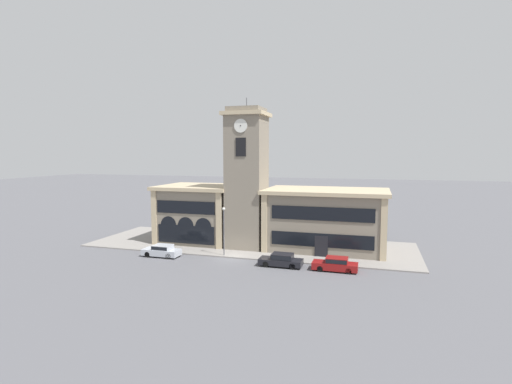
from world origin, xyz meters
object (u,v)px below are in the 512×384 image
(parked_car_mid, at_px, (281,260))
(street_lamp, at_px, (224,224))
(parked_car_near, at_px, (162,250))
(parked_car_far, at_px, (336,264))

(parked_car_mid, distance_m, street_lamp, 8.22)
(parked_car_near, xyz_separation_m, street_lamp, (6.94, 2.06, 3.13))
(parked_car_mid, height_order, street_lamp, street_lamp)
(parked_car_mid, bearing_deg, street_lamp, -15.31)
(parked_car_mid, xyz_separation_m, parked_car_far, (5.68, 0.00, 0.01))
(street_lamp, bearing_deg, parked_car_mid, -15.74)
(parked_car_near, distance_m, street_lamp, 7.89)
(parked_car_mid, relative_size, street_lamp, 0.82)
(parked_car_far, xyz_separation_m, street_lamp, (-13.00, 2.06, 3.13))
(parked_car_near, relative_size, parked_car_mid, 0.95)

